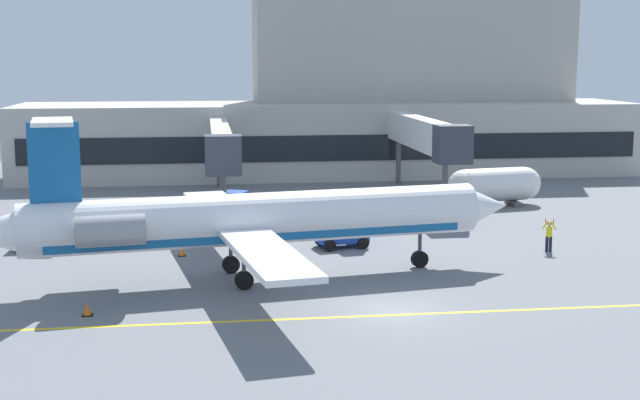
{
  "coord_description": "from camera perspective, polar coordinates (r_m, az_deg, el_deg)",
  "views": [
    {
      "loc": [
        -8.17,
        -36.11,
        11.08
      ],
      "look_at": [
        -1.67,
        12.45,
        3.0
      ],
      "focal_mm": 48.55,
      "sensor_mm": 36.0,
      "label": 1
    }
  ],
  "objects": [
    {
      "name": "baggage_tug",
      "position": [
        61.22,
        -6.24,
        -0.3
      ],
      "size": [
        4.48,
        3.46,
        1.82
      ],
      "color": "#1E4CB2",
      "rests_on": "ground"
    },
    {
      "name": "ground",
      "position": [
        38.66,
        4.95,
        -7.4
      ],
      "size": [
        120.0,
        120.0,
        0.11
      ],
      "color": "slate"
    },
    {
      "name": "regional_jet",
      "position": [
        43.28,
        -4.67,
        -1.29
      ],
      "size": [
        28.23,
        22.49,
        8.27
      ],
      "color": "white",
      "rests_on": "ground"
    },
    {
      "name": "safety_cone_bravo",
      "position": [
        39.19,
        -15.09,
        -7.01
      ],
      "size": [
        0.47,
        0.47,
        0.55
      ],
      "color": "orange",
      "rests_on": "ground"
    },
    {
      "name": "jet_bridge_east",
      "position": [
        65.9,
        -6.57,
        3.69
      ],
      "size": [
        2.4,
        19.59,
        6.01
      ],
      "color": "silver",
      "rests_on": "ground"
    },
    {
      "name": "terminal_building",
      "position": [
        84.3,
        2.65,
        6.28
      ],
      "size": [
        58.14,
        12.63,
        17.31
      ],
      "color": "#B7B2A8",
      "rests_on": "ground"
    },
    {
      "name": "marshaller",
      "position": [
        51.57,
        14.86,
        -2.25
      ],
      "size": [
        0.73,
        0.54,
        1.93
      ],
      "color": "#191E33",
      "rests_on": "ground"
    },
    {
      "name": "fuel_tank",
      "position": [
        66.55,
        11.43,
        0.98
      ],
      "size": [
        7.52,
        3.38,
        2.87
      ],
      "color": "white",
      "rests_on": "ground"
    },
    {
      "name": "safety_cone_alpha",
      "position": [
        49.57,
        -9.09,
        -3.38
      ],
      "size": [
        0.47,
        0.47,
        0.55
      ],
      "color": "orange",
      "rests_on": "ground"
    },
    {
      "name": "belt_loader",
      "position": [
        53.06,
        -17.59,
        -2.13
      ],
      "size": [
        3.17,
        2.12,
        1.99
      ],
      "color": "silver",
      "rests_on": "ground"
    },
    {
      "name": "jet_bridge_west",
      "position": [
        68.17,
        6.87,
        4.27
      ],
      "size": [
        2.4,
        19.27,
        6.49
      ],
      "color": "silver",
      "rests_on": "ground"
    },
    {
      "name": "pushback_tractor",
      "position": [
        51.1,
        1.79,
        -2.08
      ],
      "size": [
        3.2,
        2.37,
        2.11
      ],
      "color": "#19389E",
      "rests_on": "ground"
    }
  ]
}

